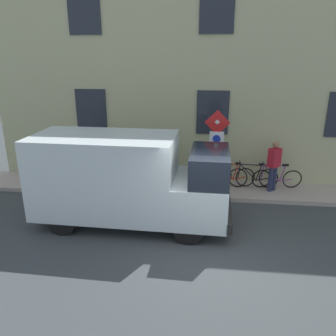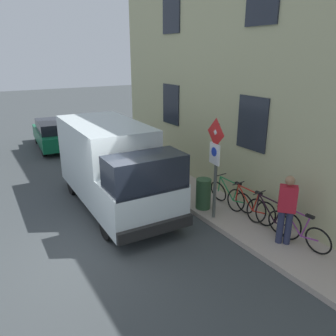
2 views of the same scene
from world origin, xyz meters
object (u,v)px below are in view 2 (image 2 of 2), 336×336
at_px(parked_hatchback, 56,133).
at_px(bicycle_red, 250,205).
at_px(bicycle_purple, 298,230).
at_px(pedestrian, 287,208).
at_px(delivery_van, 113,164).
at_px(bicycle_black, 272,217).
at_px(bicycle_green, 231,195).
at_px(sign_post_stacked, 215,155).
at_px(litter_bin, 203,194).

bearing_deg(parked_hatchback, bicycle_red, -161.70).
xyz_separation_m(bicycle_purple, pedestrian, (-0.25, 0.19, 0.56)).
distance_m(delivery_van, bicycle_black, 4.74).
xyz_separation_m(parked_hatchback, bicycle_green, (2.62, -9.91, -0.22)).
bearing_deg(bicycle_red, bicycle_black, 175.28).
height_order(bicycle_black, bicycle_green, same).
bearing_deg(bicycle_purple, pedestrian, 47.43).
height_order(parked_hatchback, bicycle_purple, parked_hatchback).
relative_size(bicycle_red, pedestrian, 1.00).
height_order(sign_post_stacked, parked_hatchback, sign_post_stacked).
height_order(sign_post_stacked, bicycle_purple, sign_post_stacked).
xyz_separation_m(sign_post_stacked, pedestrian, (0.61, -1.94, -0.87)).
bearing_deg(parked_hatchback, delivery_van, -176.54).
bearing_deg(litter_bin, parked_hatchback, 101.30).
relative_size(bicycle_purple, bicycle_green, 1.00).
bearing_deg(sign_post_stacked, litter_bin, 77.37).
height_order(pedestrian, litter_bin, pedestrian).
bearing_deg(bicycle_green, parked_hatchback, 10.38).
height_order(delivery_van, bicycle_red, delivery_van).
bearing_deg(bicycle_red, pedestrian, 165.16).
distance_m(parked_hatchback, bicycle_green, 10.26).
distance_m(bicycle_black, pedestrian, 0.85).
xyz_separation_m(sign_post_stacked, bicycle_green, (0.86, 0.24, -1.43)).
xyz_separation_m(sign_post_stacked, bicycle_red, (0.86, -0.55, -1.43)).
distance_m(bicycle_purple, bicycle_green, 2.37).
distance_m(sign_post_stacked, pedestrian, 2.21).
height_order(bicycle_green, litter_bin, litter_bin).
xyz_separation_m(bicycle_purple, litter_bin, (-0.72, 2.75, 0.08)).
bearing_deg(pedestrian, litter_bin, 58.38).
height_order(delivery_van, bicycle_green, delivery_van).
relative_size(parked_hatchback, litter_bin, 4.58).
bearing_deg(litter_bin, bicycle_purple, -75.34).
bearing_deg(bicycle_purple, bicycle_green, -4.63).
distance_m(sign_post_stacked, bicycle_black, 2.14).
bearing_deg(litter_bin, bicycle_black, -69.85).
bearing_deg(litter_bin, delivery_van, 138.71).
distance_m(delivery_van, pedestrian, 5.04).
bearing_deg(sign_post_stacked, bicycle_green, 15.58).
relative_size(sign_post_stacked, bicycle_green, 1.56).
height_order(sign_post_stacked, litter_bin, sign_post_stacked).
relative_size(bicycle_purple, bicycle_red, 1.00).
bearing_deg(bicycle_purple, bicycle_red, -4.63).
distance_m(bicycle_black, litter_bin, 2.09).
xyz_separation_m(pedestrian, litter_bin, (-0.47, 2.56, -0.48)).
bearing_deg(pedestrian, bicycle_green, 41.44).
bearing_deg(litter_bin, sign_post_stacked, -102.63).
distance_m(delivery_van, bicycle_purple, 5.39).
distance_m(sign_post_stacked, bicycle_red, 1.75).
distance_m(parked_hatchback, bicycle_black, 11.79).
xyz_separation_m(parked_hatchback, bicycle_black, (2.63, -11.49, -0.22)).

